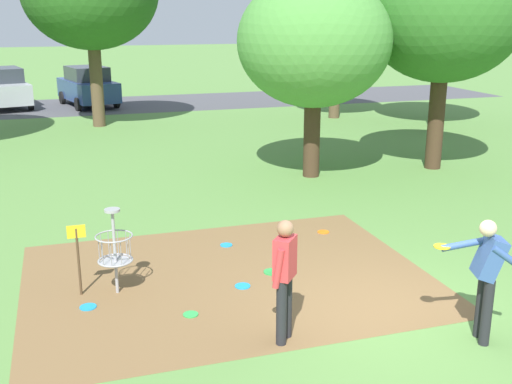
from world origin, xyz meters
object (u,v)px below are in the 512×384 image
Objects in this scene: frisbee_far_left at (243,286)px; parked_car_leftmost at (3,88)px; player_throwing at (486,273)px; disc_golf_basket at (111,248)px; frisbee_far_right at (226,245)px; parked_car_center_left at (88,86)px; player_foreground_watching at (284,274)px; tree_far_left at (338,4)px; frisbee_mid_grass at (88,307)px; tree_mid_center at (314,42)px; tree_near_right at (444,16)px; frisbee_scattered_a at (191,315)px; frisbee_by_tee at (323,232)px; tree_near_left at (443,6)px.

frisbee_far_left is 0.06× the size of parked_car_leftmost.
disc_golf_basket is at bearing 146.94° from player_throwing.
disc_golf_basket is 2.78m from frisbee_far_right.
parked_car_leftmost is at bearing 102.73° from frisbee_far_left.
disc_golf_basket is 2.18m from frisbee_far_left.
parked_car_center_left is at bearing 98.96° from player_throwing.
player_foreground_watching reaches higher than frisbee_far_right.
frisbee_mid_grass is at bearing -125.74° from tree_far_left.
frisbee_mid_grass is 1.00× the size of frisbee_far_left.
tree_near_right is at bearing -3.05° from tree_mid_center.
player_throwing reaches higher than frisbee_far_right.
frisbee_scattered_a is at bearing -144.44° from frisbee_far_left.
tree_mid_center is 1.17× the size of parked_car_leftmost.
parked_car_center_left reaches higher than frisbee_far_right.
tree_mid_center is at bearing 51.18° from frisbee_far_right.
tree_mid_center is at bearing -72.00° from parked_car_center_left.
frisbee_far_right is 0.04× the size of tree_mid_center.
frisbee_far_right is at bearing 64.64° from frisbee_scattered_a.
player_throwing is (4.59, -2.99, 0.23)m from disc_golf_basket.
frisbee_far_right is at bearing -176.55° from frisbee_by_tee.
parked_car_leftmost is at bearing 99.93° from frisbee_scattered_a.
frisbee_mid_grass is at bearing 152.74° from player_throwing.
tree_far_left is (10.42, 14.64, 3.83)m from disc_golf_basket.
parked_car_center_left is at bearing -7.52° from parked_car_leftmost.
tree_near_left reaches higher than player_foreground_watching.
frisbee_far_left is (-0.05, 1.80, -0.96)m from player_foreground_watching.
frisbee_scattered_a is at bearing -115.36° from frisbee_far_right.
parked_car_leftmost reaches higher than player_throwing.
frisbee_scattered_a is (-3.58, 1.88, -0.98)m from player_throwing.
frisbee_mid_grass is 12.31m from tree_near_right.
tree_near_right is (7.20, 4.21, 4.17)m from frisbee_far_right.
parked_car_center_left is (1.18, 21.72, 0.91)m from frisbee_mid_grass.
tree_near_right is at bearing 39.30° from frisbee_far_left.
player_throwing is at bearing -108.29° from tree_far_left.
frisbee_by_tee is 3.03m from frisbee_far_left.
parked_car_center_left is (-3.53, 19.71, 0.91)m from frisbee_by_tee.
parked_car_center_left is at bearing 145.38° from tree_far_left.
frisbee_scattered_a is 18.91m from tree_far_left.
tree_far_left reaches higher than tree_near_right.
tree_near_right is at bearing 38.45° from frisbee_by_tee.
player_foreground_watching reaches higher than frisbee_mid_grass.
tree_near_left is at bearing 59.12° from player_throwing.
frisbee_far_left is 17.28m from tree_near_left.
disc_golf_basket is 5.84× the size of frisbee_by_tee.
disc_golf_basket is at bearing 132.23° from frisbee_scattered_a.
frisbee_mid_grass is 21.77m from parked_car_center_left.
tree_mid_center is at bearing -117.91° from tree_far_left.
frisbee_far_left is 0.04× the size of tree_far_left.
parked_car_leftmost is at bearing 172.48° from parked_car_center_left.
player_foreground_watching is at bearing 162.65° from player_throwing.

